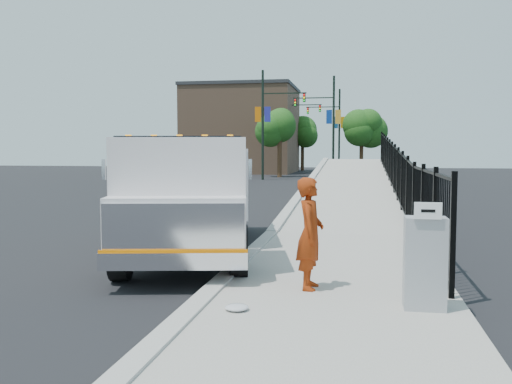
# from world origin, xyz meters

# --- Properties ---
(ground) EXTENTS (120.00, 120.00, 0.00)m
(ground) POSITION_xyz_m (0.00, 0.00, 0.00)
(ground) COLOR black
(ground) RESTS_ON ground
(sidewalk) EXTENTS (3.55, 12.00, 0.12)m
(sidewalk) POSITION_xyz_m (1.93, -2.00, 0.06)
(sidewalk) COLOR #9E998E
(sidewalk) RESTS_ON ground
(curb) EXTENTS (0.30, 12.00, 0.16)m
(curb) POSITION_xyz_m (0.00, -2.00, 0.08)
(curb) COLOR #ADAAA3
(curb) RESTS_ON ground
(ramp) EXTENTS (3.95, 24.06, 3.19)m
(ramp) POSITION_xyz_m (2.12, 16.00, 0.00)
(ramp) COLOR #9E998E
(ramp) RESTS_ON ground
(iron_fence) EXTENTS (0.10, 28.00, 1.80)m
(iron_fence) POSITION_xyz_m (3.55, 12.00, 0.90)
(iron_fence) COLOR black
(iron_fence) RESTS_ON ground
(truck) EXTENTS (3.80, 7.70, 2.53)m
(truck) POSITION_xyz_m (-1.36, 1.37, 1.42)
(truck) COLOR black
(truck) RESTS_ON ground
(worker) EXTENTS (0.43, 0.64, 1.73)m
(worker) POSITION_xyz_m (1.48, -1.79, 0.98)
(worker) COLOR maroon
(worker) RESTS_ON sidewalk
(utility_cabinet) EXTENTS (0.55, 0.40, 1.25)m
(utility_cabinet) POSITION_xyz_m (3.10, -2.62, 0.75)
(utility_cabinet) COLOR gray
(utility_cabinet) RESTS_ON sidewalk
(arrow_sign) EXTENTS (0.35, 0.04, 0.22)m
(arrow_sign) POSITION_xyz_m (3.10, -2.84, 1.48)
(arrow_sign) COLOR white
(arrow_sign) RESTS_ON utility_cabinet
(debris) EXTENTS (0.33, 0.33, 0.08)m
(debris) POSITION_xyz_m (0.61, -3.16, 0.16)
(debris) COLOR silver
(debris) RESTS_ON sidewalk
(light_pole_0) EXTENTS (3.77, 0.22, 8.00)m
(light_pole_0) POSITION_xyz_m (-4.51, 30.91, 4.36)
(light_pole_0) COLOR black
(light_pole_0) RESTS_ON ground
(light_pole_1) EXTENTS (3.78, 0.22, 8.00)m
(light_pole_1) POSITION_xyz_m (-0.15, 35.08, 4.36)
(light_pole_1) COLOR black
(light_pole_1) RESTS_ON ground
(light_pole_2) EXTENTS (3.77, 0.22, 8.00)m
(light_pole_2) POSITION_xyz_m (-4.15, 42.17, 4.36)
(light_pole_2) COLOR black
(light_pole_2) RESTS_ON ground
(light_pole_3) EXTENTS (3.78, 0.22, 8.00)m
(light_pole_3) POSITION_xyz_m (-0.05, 45.16, 4.36)
(light_pole_3) COLOR black
(light_pole_3) RESTS_ON ground
(tree_0) EXTENTS (2.77, 2.77, 5.39)m
(tree_0) POSITION_xyz_m (-4.10, 34.84, 3.95)
(tree_0) COLOR #382314
(tree_0) RESTS_ON ground
(tree_1) EXTENTS (2.74, 2.74, 5.37)m
(tree_1) POSITION_xyz_m (2.37, 40.47, 3.95)
(tree_1) COLOR #382314
(tree_1) RESTS_ON ground
(tree_2) EXTENTS (3.01, 3.01, 5.50)m
(tree_2) POSITION_xyz_m (-3.69, 49.31, 3.96)
(tree_2) COLOR #382314
(tree_2) RESTS_ON ground
(building) EXTENTS (10.00, 10.00, 8.00)m
(building) POSITION_xyz_m (-9.00, 44.00, 4.00)
(building) COLOR #8C664C
(building) RESTS_ON ground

